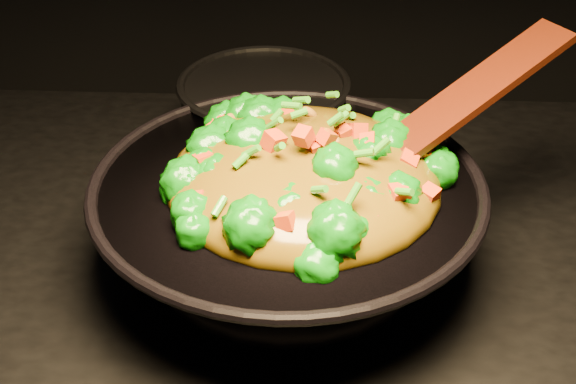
# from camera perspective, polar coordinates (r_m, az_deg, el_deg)

# --- Properties ---
(wok) EXTENTS (0.39, 0.39, 0.10)m
(wok) POSITION_cam_1_polar(r_m,az_deg,el_deg) (0.79, -0.03, -2.60)
(wok) COLOR black
(wok) RESTS_ON stovetop
(stir_fry) EXTENTS (0.32, 0.32, 0.09)m
(stir_fry) POSITION_cam_1_polar(r_m,az_deg,el_deg) (0.74, 1.15, 3.34)
(stir_fry) COLOR #0E7908
(stir_fry) RESTS_ON wok
(spatula) EXTENTS (0.27, 0.20, 0.12)m
(spatula) POSITION_cam_1_polar(r_m,az_deg,el_deg) (0.79, 10.83, 5.29)
(spatula) COLOR #3C1A06
(spatula) RESTS_ON wok
(back_pot) EXTENTS (0.23, 0.23, 0.11)m
(back_pot) POSITION_cam_1_polar(r_m,az_deg,el_deg) (0.97, -1.68, 4.99)
(back_pot) COLOR black
(back_pot) RESTS_ON stovetop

